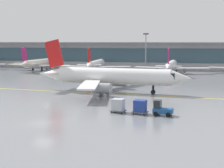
# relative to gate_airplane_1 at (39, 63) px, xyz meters

# --- Properties ---
(ground_plane) EXTENTS (400.00, 400.00, 0.00)m
(ground_plane) POSITION_rel_gate_airplane_1_xyz_m (34.99, -74.10, -2.49)
(ground_plane) COLOR slate
(taxiway_centreline_stripe) EXTENTS (109.66, 9.35, 0.01)m
(taxiway_centreline_stripe) POSITION_rel_gate_airplane_1_xyz_m (37.30, -48.27, -2.48)
(taxiway_centreline_stripe) COLOR yellow
(taxiway_centreline_stripe) RESTS_ON ground_plane
(terminal_concourse) EXTENTS (177.97, 11.00, 9.60)m
(terminal_concourse) POSITION_rel_gate_airplane_1_xyz_m (34.99, 17.48, 2.43)
(terminal_concourse) COLOR #B2B7BC
(terminal_concourse) RESTS_ON ground_plane
(gate_airplane_1) EXTENTS (23.27, 25.00, 8.29)m
(gate_airplane_1) POSITION_rel_gate_airplane_1_xyz_m (0.00, 0.00, 0.00)
(gate_airplane_1) COLOR silver
(gate_airplane_1) RESTS_ON ground_plane
(gate_airplane_2) EXTENTS (23.21, 25.03, 8.29)m
(gate_airplane_2) POSITION_rel_gate_airplane_1_xyz_m (21.04, -1.97, 0.00)
(gate_airplane_2) COLOR white
(gate_airplane_2) RESTS_ON ground_plane
(gate_airplane_3) EXTENTS (23.28, 24.96, 8.29)m
(gate_airplane_3) POSITION_rel_gate_airplane_1_xyz_m (45.35, -1.96, 0.00)
(gate_airplane_3) COLOR white
(gate_airplane_3) RESTS_ON ground_plane
(taxiing_regional_jet) EXTENTS (31.51, 29.20, 10.43)m
(taxiing_regional_jet) POSITION_rel_gate_airplane_1_xyz_m (36.90, -46.23, 0.64)
(taxiing_regional_jet) COLOR white
(taxiing_regional_jet) RESTS_ON ground_plane
(baggage_tug) EXTENTS (2.75, 1.88, 2.10)m
(baggage_tug) POSITION_rel_gate_airplane_1_xyz_m (48.60, -66.16, -1.59)
(baggage_tug) COLOR #194C8C
(baggage_tug) RESTS_ON ground_plane
(cargo_dolly_lead) EXTENTS (2.27, 1.84, 1.94)m
(cargo_dolly_lead) POSITION_rel_gate_airplane_1_xyz_m (45.65, -65.81, -1.43)
(cargo_dolly_lead) COLOR #595B60
(cargo_dolly_lead) RESTS_ON ground_plane
(cargo_dolly_trailing) EXTENTS (2.27, 1.84, 1.94)m
(cargo_dolly_trailing) POSITION_rel_gate_airplane_1_xyz_m (42.47, -65.43, -1.43)
(cargo_dolly_trailing) COLOR #595B60
(cargo_dolly_trailing) RESTS_ON ground_plane
(apron_light_mast_1) EXTENTS (1.80, 0.36, 12.72)m
(apron_light_mast_1) POSITION_rel_gate_airplane_1_xyz_m (35.97, 8.23, 4.55)
(apron_light_mast_1) COLOR gray
(apron_light_mast_1) RESTS_ON ground_plane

